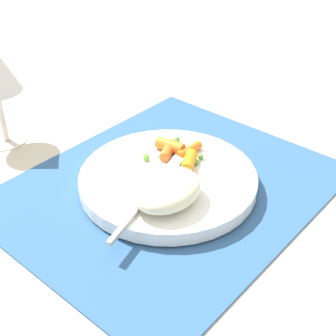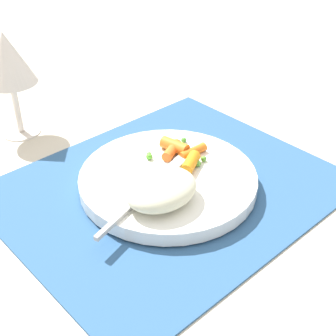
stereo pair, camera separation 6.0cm
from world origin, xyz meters
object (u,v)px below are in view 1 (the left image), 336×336
object	(u,v)px
plate	(168,180)
rice_mound	(166,189)
fork	(157,186)
carrot_portion	(178,152)

from	to	relation	value
plate	rice_mound	size ratio (longest dim) A/B	2.51
fork	plate	bearing A→B (deg)	15.62
plate	rice_mound	bearing A→B (deg)	-140.89
plate	fork	distance (m)	0.04
plate	rice_mound	xyz separation A→B (m)	(-0.05, -0.04, 0.03)
plate	carrot_portion	xyz separation A→B (m)	(0.04, 0.02, 0.02)
fork	rice_mound	bearing A→B (deg)	-113.97
rice_mound	carrot_portion	world-z (taller)	rice_mound
plate	fork	bearing A→B (deg)	-164.38
carrot_portion	fork	world-z (taller)	carrot_portion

